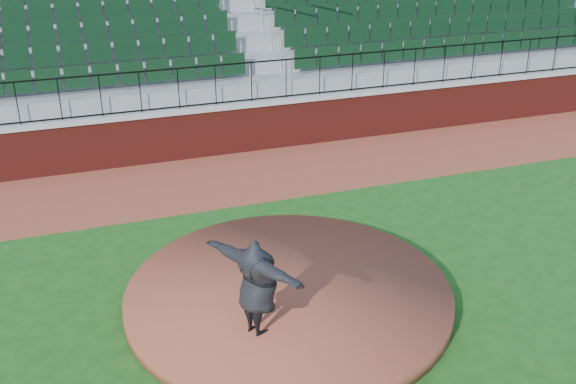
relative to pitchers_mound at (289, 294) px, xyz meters
name	(u,v)px	position (x,y,z in m)	size (l,w,h in m)	color
ground	(317,297)	(0.49, -0.05, -0.12)	(90.00, 90.00, 0.00)	#194E16
warning_track	(235,176)	(0.49, 5.35, -0.12)	(34.00, 3.20, 0.01)	brown
field_wall	(218,131)	(0.49, 6.95, 0.47)	(34.00, 0.35, 1.20)	maroon
wall_cap	(217,107)	(0.49, 6.95, 1.12)	(34.00, 0.45, 0.10)	#B7B7B7
wall_railing	(216,85)	(0.49, 6.95, 1.67)	(34.00, 0.05, 1.00)	black
seating_stands	(192,43)	(0.49, 9.68, 2.18)	(34.00, 5.10, 4.60)	gray
concourse_wall	(173,10)	(0.49, 12.48, 2.62)	(34.00, 0.50, 5.50)	maroon
pitchers_mound	(289,294)	(0.00, 0.00, 0.00)	(5.40, 5.40, 0.25)	brown
pitching_rubber	(268,276)	(-0.22, 0.46, 0.14)	(0.57, 0.14, 0.04)	silver
pitcher	(257,287)	(-0.81, -0.95, 0.91)	(1.92, 0.52, 1.56)	black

